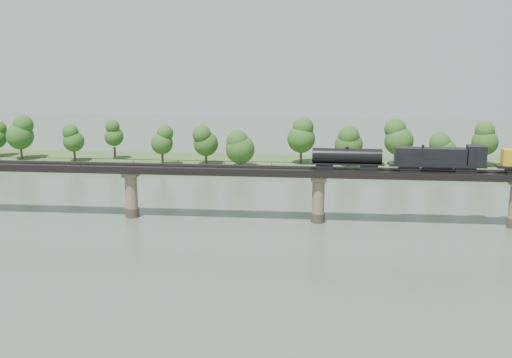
{
  "coord_description": "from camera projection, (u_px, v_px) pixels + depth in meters",
  "views": [
    {
      "loc": [
        -0.59,
        -100.2,
        39.33
      ],
      "look_at": [
        -13.08,
        30.0,
        9.0
      ],
      "focal_mm": 45.0,
      "sensor_mm": 36.0,
      "label": 1
    }
  ],
  "objects": [
    {
      "name": "far_bank",
      "position": [
        318.0,
        165.0,
        188.23
      ],
      "size": [
        300.0,
        24.0,
        1.6
      ],
      "primitive_type": "cube",
      "color": "#2F4C1E",
      "rests_on": "ground"
    },
    {
      "name": "ground",
      "position": [
        317.0,
        274.0,
        105.99
      ],
      "size": [
        400.0,
        400.0,
        0.0
      ],
      "primitive_type": "plane",
      "color": "#3B4A3A",
      "rests_on": "ground"
    },
    {
      "name": "freight_train",
      "position": [
        510.0,
        160.0,
        128.35
      ],
      "size": [
        77.85,
        3.03,
        5.36
      ],
      "color": "black",
      "rests_on": "bridge"
    },
    {
      "name": "bridge",
      "position": [
        318.0,
        197.0,
        133.85
      ],
      "size": [
        236.0,
        30.0,
        11.5
      ],
      "color": "#473A2D",
      "rests_on": "ground"
    },
    {
      "name": "bridge_superstructure",
      "position": [
        319.0,
        167.0,
        132.42
      ],
      "size": [
        220.0,
        4.9,
        0.75
      ],
      "color": "black",
      "rests_on": "bridge"
    },
    {
      "name": "far_treeline",
      "position": [
        290.0,
        140.0,
        182.84
      ],
      "size": [
        289.06,
        17.54,
        13.6
      ],
      "color": "#382619",
      "rests_on": "far_bank"
    }
  ]
}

